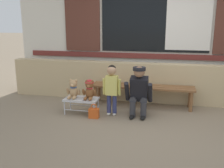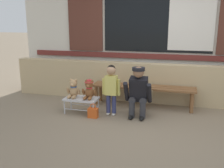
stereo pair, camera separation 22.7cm
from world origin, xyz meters
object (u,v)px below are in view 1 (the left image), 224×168
(teddy_bear_with_hat, at_px, (89,90))
(handbag_on_ground, at_px, (94,113))
(child_standing, at_px, (112,85))
(wooden_bench_long, at_px, (142,89))
(teddy_bear_plain, at_px, (73,90))
(small_display_bench, at_px, (82,100))
(adult_crouching, at_px, (139,91))

(teddy_bear_with_hat, xyz_separation_m, handbag_on_ground, (0.14, -0.19, -0.38))
(child_standing, distance_m, handbag_on_ground, 0.62)
(wooden_bench_long, distance_m, child_standing, 0.85)
(wooden_bench_long, height_order, teddy_bear_plain, teddy_bear_plain)
(child_standing, bearing_deg, small_display_bench, -176.28)
(teddy_bear_plain, height_order, teddy_bear_with_hat, same)
(teddy_bear_with_hat, distance_m, adult_crouching, 0.94)
(wooden_bench_long, distance_m, adult_crouching, 0.60)
(handbag_on_ground, bearing_deg, teddy_bear_plain, 157.54)
(handbag_on_ground, bearing_deg, child_standing, 38.52)
(wooden_bench_long, height_order, handbag_on_ground, wooden_bench_long)
(small_display_bench, height_order, teddy_bear_plain, teddy_bear_plain)
(wooden_bench_long, height_order, small_display_bench, wooden_bench_long)
(teddy_bear_plain, height_order, handbag_on_ground, teddy_bear_plain)
(teddy_bear_with_hat, relative_size, adult_crouching, 0.38)
(handbag_on_ground, bearing_deg, teddy_bear_with_hat, 126.19)
(adult_crouching, bearing_deg, teddy_bear_plain, -175.45)
(teddy_bear_with_hat, distance_m, child_standing, 0.44)
(wooden_bench_long, bearing_deg, teddy_bear_with_hat, -143.44)
(teddy_bear_plain, distance_m, teddy_bear_with_hat, 0.32)
(teddy_bear_with_hat, bearing_deg, wooden_bench_long, 36.56)
(small_display_bench, distance_m, teddy_bear_plain, 0.25)
(small_display_bench, bearing_deg, handbag_on_ground, -32.19)
(teddy_bear_with_hat, relative_size, handbag_on_ground, 1.34)
(adult_crouching, bearing_deg, small_display_bench, -174.71)
(teddy_bear_plain, relative_size, handbag_on_ground, 1.34)
(handbag_on_ground, bearing_deg, adult_crouching, 20.06)
(small_display_bench, height_order, adult_crouching, adult_crouching)
(teddy_bear_plain, bearing_deg, adult_crouching, 4.55)
(small_display_bench, xyz_separation_m, child_standing, (0.58, 0.04, 0.33))
(small_display_bench, bearing_deg, wooden_bench_long, 32.39)
(teddy_bear_plain, bearing_deg, handbag_on_ground, -22.46)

